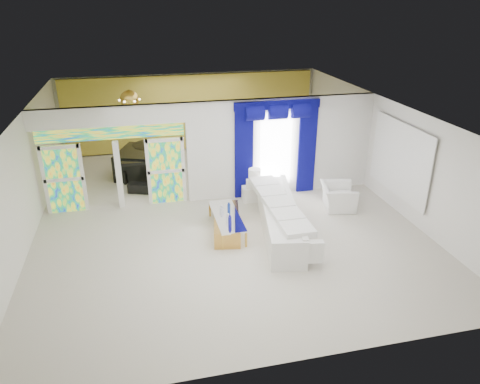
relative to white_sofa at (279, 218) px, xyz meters
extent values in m
plane|color=#B7AF9E|center=(-1.30, 1.47, -0.37)|extent=(12.00, 12.00, 0.00)
cube|color=white|center=(0.85, 2.47, 1.13)|extent=(5.70, 0.18, 3.00)
cube|color=white|center=(-4.15, 2.47, 2.35)|extent=(4.30, 0.18, 0.55)
cube|color=#994C3F|center=(-5.57, 2.47, 0.63)|extent=(0.95, 0.04, 2.00)
cube|color=#994C3F|center=(-2.72, 2.47, 0.63)|extent=(0.95, 0.04, 2.00)
cube|color=#994C3F|center=(-4.15, 2.47, 1.88)|extent=(4.00, 0.05, 0.35)
cube|color=white|center=(0.60, 2.37, 1.08)|extent=(1.00, 0.02, 2.30)
cube|color=#06044D|center=(-0.40, 2.34, 1.03)|extent=(0.55, 0.10, 2.80)
cube|color=#06044D|center=(1.60, 2.34, 1.03)|extent=(0.55, 0.10, 2.80)
cube|color=#06044D|center=(0.60, 2.34, 2.45)|extent=(2.60, 0.12, 0.25)
cube|color=white|center=(3.64, 0.47, 1.18)|extent=(0.04, 2.70, 1.90)
cube|color=#B88F2C|center=(-1.30, 7.37, 1.13)|extent=(9.70, 0.12, 2.90)
cube|color=white|center=(0.00, 0.00, 0.00)|extent=(1.55, 4.02, 0.75)
cube|color=#C18D3C|center=(-1.35, 0.30, -0.16)|extent=(1.00, 2.05, 0.44)
cube|color=white|center=(0.15, 1.99, -0.16)|extent=(1.33, 0.48, 0.44)
cylinder|color=white|center=(-0.15, 1.99, 0.35)|extent=(0.36, 0.36, 0.58)
imported|color=white|center=(2.11, 0.96, -0.03)|extent=(1.15, 1.25, 0.70)
cube|color=black|center=(-3.44, 4.96, 0.07)|extent=(1.86, 2.11, 0.89)
cube|color=black|center=(-3.44, 3.36, -0.22)|extent=(0.96, 0.63, 0.30)
cube|color=tan|center=(-5.73, 4.54, 0.05)|extent=(0.69, 0.65, 0.85)
sphere|color=gold|center=(-3.60, 4.87, 2.28)|extent=(0.60, 0.60, 0.60)
cylinder|color=navy|center=(-1.37, -0.20, 0.17)|extent=(0.09, 0.09, 0.22)
cylinder|color=silver|center=(-1.43, 0.56, 0.12)|extent=(0.11, 0.11, 0.13)
cylinder|color=navy|center=(-1.27, 0.37, 0.21)|extent=(0.08, 0.08, 0.30)
cylinder|color=silver|center=(-1.37, 0.01, 0.14)|extent=(0.10, 0.10, 0.15)
camera|label=1|loc=(-3.39, -10.04, 5.41)|focal=33.65mm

